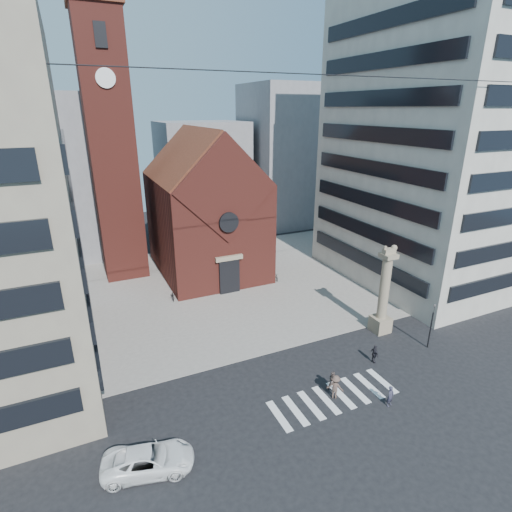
# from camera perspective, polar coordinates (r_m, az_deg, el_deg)

# --- Properties ---
(ground) EXTENTS (120.00, 120.00, 0.00)m
(ground) POSITION_cam_1_polar(r_m,az_deg,el_deg) (33.43, 7.16, -16.66)
(ground) COLOR black
(ground) RESTS_ON ground
(piazza) EXTENTS (46.00, 30.00, 0.05)m
(piazza) POSITION_cam_1_polar(r_m,az_deg,el_deg) (48.25, -4.68, -4.22)
(piazza) COLOR gray
(piazza) RESTS_ON ground
(zebra_crossing) EXTENTS (10.20, 3.20, 0.01)m
(zebra_crossing) POSITION_cam_1_polar(r_m,az_deg,el_deg) (31.75, 11.04, -19.21)
(zebra_crossing) COLOR white
(zebra_crossing) RESTS_ON ground
(church) EXTENTS (12.00, 16.65, 18.00)m
(church) POSITION_cam_1_polar(r_m,az_deg,el_deg) (51.08, -7.29, 6.54)
(church) COLOR maroon
(church) RESTS_ON ground
(campanile) EXTENTS (5.50, 5.50, 31.20)m
(campanile) POSITION_cam_1_polar(r_m,az_deg,el_deg) (50.78, -19.93, 14.34)
(campanile) COLOR maroon
(campanile) RESTS_ON ground
(building_right) EXTENTS (18.00, 22.00, 32.00)m
(building_right) POSITION_cam_1_polar(r_m,az_deg,el_deg) (51.89, 24.43, 14.16)
(building_right) COLOR beige
(building_right) RESTS_ON ground
(bg_block_left) EXTENTS (16.00, 14.00, 22.00)m
(bg_block_left) POSITION_cam_1_polar(r_m,az_deg,el_deg) (63.26, -29.65, 9.54)
(bg_block_left) COLOR gray
(bg_block_left) RESTS_ON ground
(bg_block_mid) EXTENTS (14.00, 12.00, 18.00)m
(bg_block_mid) POSITION_cam_1_polar(r_m,az_deg,el_deg) (71.34, -7.65, 11.28)
(bg_block_mid) COLOR gray
(bg_block_mid) RESTS_ON ground
(bg_block_right) EXTENTS (16.00, 14.00, 24.00)m
(bg_block_right) POSITION_cam_1_polar(r_m,az_deg,el_deg) (74.52, 5.15, 14.09)
(bg_block_right) COLOR gray
(bg_block_right) RESTS_ON ground
(lion_column) EXTENTS (1.63, 1.60, 8.68)m
(lion_column) POSITION_cam_1_polar(r_m,az_deg,el_deg) (39.08, 17.73, -5.79)
(lion_column) COLOR gray
(lion_column) RESTS_ON ground
(traffic_light) EXTENTS (0.13, 0.16, 4.30)m
(traffic_light) POSITION_cam_1_polar(r_m,az_deg,el_deg) (38.51, 23.75, -8.99)
(traffic_light) COLOR black
(traffic_light) RESTS_ON ground
(white_car) EXTENTS (5.71, 3.59, 1.47)m
(white_car) POSITION_cam_1_polar(r_m,az_deg,el_deg) (26.93, -15.11, -26.33)
(white_car) COLOR white
(white_car) RESTS_ON ground
(pedestrian_0) EXTENTS (0.67, 0.54, 1.60)m
(pedestrian_0) POSITION_cam_1_polar(r_m,az_deg,el_deg) (31.57, 18.65, -18.45)
(pedestrian_0) COLOR #302F41
(pedestrian_0) RESTS_ON ground
(pedestrian_1) EXTENTS (0.97, 0.92, 1.59)m
(pedestrian_1) POSITION_cam_1_polar(r_m,az_deg,el_deg) (31.92, 10.93, -17.16)
(pedestrian_1) COLOR #5A4C48
(pedestrian_1) RESTS_ON ground
(pedestrian_2) EXTENTS (0.47, 0.98, 1.62)m
(pedestrian_2) POSITION_cam_1_polar(r_m,az_deg,el_deg) (35.61, 16.58, -13.29)
(pedestrian_2) COLOR #24232A
(pedestrian_2) RESTS_ON ground
(pedestrian_3) EXTENTS (1.37, 1.34, 1.89)m
(pedestrian_3) POSITION_cam_1_polar(r_m,az_deg,el_deg) (31.20, 11.23, -17.85)
(pedestrian_3) COLOR brown
(pedestrian_3) RESTS_ON ground
(scooter_0) EXTENTS (0.80, 1.73, 0.87)m
(scooter_0) POSITION_cam_1_polar(r_m,az_deg,el_deg) (45.47, -11.78, -5.57)
(scooter_0) COLOR black
(scooter_0) RESTS_ON piazza
(scooter_1) EXTENTS (0.67, 1.66, 0.97)m
(scooter_1) POSITION_cam_1_polar(r_m,az_deg,el_deg) (45.82, -9.55, -5.14)
(scooter_1) COLOR black
(scooter_1) RESTS_ON piazza
(scooter_2) EXTENTS (0.80, 1.73, 0.87)m
(scooter_2) POSITION_cam_1_polar(r_m,az_deg,el_deg) (46.28, -7.35, -4.81)
(scooter_2) COLOR black
(scooter_2) RESTS_ON piazza
(scooter_3) EXTENTS (0.67, 1.66, 0.97)m
(scooter_3) POSITION_cam_1_polar(r_m,az_deg,el_deg) (46.77, -5.21, -4.38)
(scooter_3) COLOR black
(scooter_3) RESTS_ON piazza
(scooter_4) EXTENTS (0.80, 1.73, 0.87)m
(scooter_4) POSITION_cam_1_polar(r_m,az_deg,el_deg) (47.36, -3.12, -4.06)
(scooter_4) COLOR black
(scooter_4) RESTS_ON piazza
(scooter_5) EXTENTS (0.67, 1.66, 0.97)m
(scooter_5) POSITION_cam_1_polar(r_m,az_deg,el_deg) (47.97, -1.08, -3.63)
(scooter_5) COLOR black
(scooter_5) RESTS_ON piazza
(scooter_6) EXTENTS (0.80, 1.73, 0.87)m
(scooter_6) POSITION_cam_1_polar(r_m,az_deg,el_deg) (48.69, 0.90, -3.32)
(scooter_6) COLOR black
(scooter_6) RESTS_ON piazza
(scooter_7) EXTENTS (0.67, 1.66, 0.97)m
(scooter_7) POSITION_cam_1_polar(r_m,az_deg,el_deg) (49.42, 2.82, -2.91)
(scooter_7) COLOR black
(scooter_7) RESTS_ON piazza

